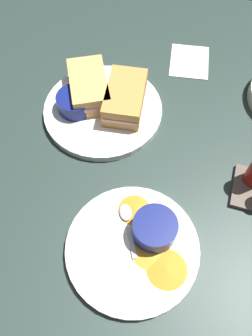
{
  "coord_description": "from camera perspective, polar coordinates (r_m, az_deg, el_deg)",
  "views": [
    {
      "loc": [
        37.64,
        5.35,
        57.38
      ],
      "look_at": [
        7.45,
        -3.68,
        3.0
      ],
      "focal_mm": 36.27,
      "sensor_mm": 36.0,
      "label": 1
    }
  ],
  "objects": [
    {
      "name": "ground_plane",
      "position": [
        0.7,
        4.64,
        2.46
      ],
      "size": [
        110.0,
        110.0,
        3.0
      ],
      "primitive_type": "cube",
      "color": "#283833"
    },
    {
      "name": "plate_sandwich_main",
      "position": [
        0.74,
        -3.87,
        9.68
      ],
      "size": [
        25.16,
        25.16,
        1.6
      ],
      "primitive_type": "cylinder",
      "color": "white",
      "rests_on": "ground_plane"
    },
    {
      "name": "sandwich_half_near",
      "position": [
        0.72,
        -0.15,
        11.77
      ],
      "size": [
        14.02,
        9.15,
        4.8
      ],
      "color": "#C68C42",
      "rests_on": "plate_sandwich_main"
    },
    {
      "name": "sandwich_half_far",
      "position": [
        0.74,
        -6.28,
        13.45
      ],
      "size": [
        15.04,
        12.7,
        4.8
      ],
      "color": "tan",
      "rests_on": "plate_sandwich_main"
    },
    {
      "name": "ramekin_dark_sauce",
      "position": [
        0.72,
        -8.55,
        10.95
      ],
      "size": [
        7.66,
        7.66,
        3.36
      ],
      "color": "navy",
      "rests_on": "plate_sandwich_main"
    },
    {
      "name": "spoon_by_dark_ramekin",
      "position": [
        0.72,
        -4.02,
        9.19
      ],
      "size": [
        2.28,
        9.88,
        0.8
      ],
      "color": "silver",
      "rests_on": "plate_sandwich_main"
    },
    {
      "name": "plate_chips_companion",
      "position": [
        0.59,
        1.08,
        -13.33
      ],
      "size": [
        22.64,
        22.64,
        1.6
      ],
      "primitive_type": "cylinder",
      "color": "white",
      "rests_on": "ground_plane"
    },
    {
      "name": "ramekin_light_gravy",
      "position": [
        0.57,
        4.85,
        -10.09
      ],
      "size": [
        7.5,
        7.5,
        4.03
      ],
      "color": "navy",
      "rests_on": "plate_chips_companion"
    },
    {
      "name": "spoon_by_gravy_ramekin",
      "position": [
        0.6,
        0.17,
        -8.62
      ],
      "size": [
        9.43,
        5.87,
        0.8
      ],
      "color": "silver",
      "rests_on": "plate_chips_companion"
    },
    {
      "name": "plantain_chip_scatter",
      "position": [
        0.58,
        4.35,
        -12.83
      ],
      "size": [
        16.38,
        15.57,
        0.6
      ],
      "color": "orange",
      "rests_on": "plate_chips_companion"
    },
    {
      "name": "paper_napkin_folded",
      "position": [
        0.86,
        10.61,
        17.25
      ],
      "size": [
        12.21,
        10.52,
        0.4
      ],
      "primitive_type": "cube",
      "rotation": [
        0.0,
        0.0,
        0.15
      ],
      "color": "white",
      "rests_on": "ground_plane"
    }
  ]
}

